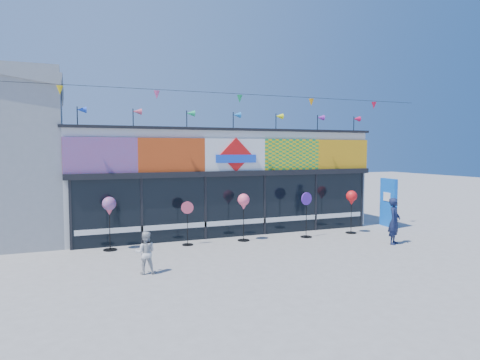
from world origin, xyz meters
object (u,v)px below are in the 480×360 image
spinner_2 (244,203)px  adult_man (394,221)px  blue_sign (388,203)px  spinner_0 (109,208)px  child (145,253)px  spinner_3 (306,214)px  spinner_1 (187,222)px  spinner_4 (352,199)px

spinner_2 → adult_man: size_ratio=1.06×
blue_sign → spinner_0: blue_sign is taller
child → adult_man: bearing=-163.5°
spinner_3 → child: 6.89m
child → spinner_0: bearing=-64.4°
spinner_1 → spinner_2: 2.14m
spinner_1 → child: (-1.92, -2.90, -0.24)m
spinner_4 → spinner_1: bearing=176.9°
spinner_3 → adult_man: bearing=-44.0°
spinner_4 → spinner_2: bearing=176.3°
spinner_0 → spinner_3: bearing=-4.7°
spinner_0 → spinner_1: (2.55, -0.20, -0.61)m
spinner_2 → spinner_4: 4.48m
blue_sign → spinner_1: 8.91m
spinner_1 → spinner_3: 4.50m
adult_man → child: bearing=146.5°
spinner_4 → blue_sign: bearing=14.7°
adult_man → spinner_3: bearing=100.1°
spinner_0 → adult_man: (9.27, -2.73, -0.60)m
spinner_0 → spinner_1: 2.63m
spinner_0 → spinner_1: bearing=-4.6°
spinner_0 → adult_man: spinner_0 is taller
spinner_1 → spinner_2: spinner_2 is taller
child → spinner_3: bearing=-144.4°
blue_sign → spinner_3: blue_sign is taller
spinner_1 → spinner_2: size_ratio=0.89×
blue_sign → child: (-10.82, -3.17, -0.47)m
adult_man → child: size_ratio=1.43×
spinner_0 → spinner_2: bearing=-3.3°
spinner_4 → adult_man: size_ratio=1.05×
spinner_3 → child: bearing=-158.5°
spinner_3 → spinner_2: bearing=172.8°
spinner_2 → spinner_3: size_ratio=1.01×
spinner_3 → spinner_4: size_ratio=1.00×
spinner_0 → child: bearing=-78.5°
spinner_0 → adult_man: 9.69m
adult_man → spinner_4: bearing=59.1°
spinner_3 → spinner_4: (2.05, 0.02, 0.46)m
blue_sign → spinner_0: 11.46m
spinner_1 → adult_man: bearing=-20.6°
spinner_1 → adult_man: adult_man is taller
spinner_0 → child: size_ratio=1.56×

